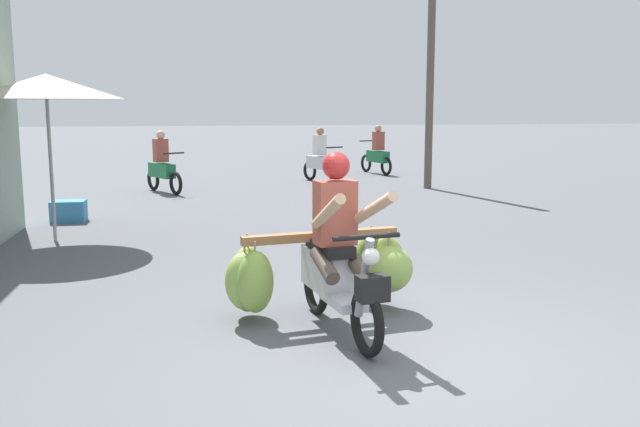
# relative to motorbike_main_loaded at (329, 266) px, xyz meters

# --- Properties ---
(ground_plane) EXTENTS (120.00, 120.00, 0.00)m
(ground_plane) POSITION_rel_motorbike_main_loaded_xyz_m (0.49, -1.19, -0.51)
(ground_plane) COLOR #56595E
(motorbike_main_loaded) EXTENTS (1.87, 1.86, 1.58)m
(motorbike_main_loaded) POSITION_rel_motorbike_main_loaded_xyz_m (0.00, 0.00, 0.00)
(motorbike_main_loaded) COLOR black
(motorbike_main_loaded) RESTS_ON ground
(motorbike_distant_ahead_left) EXTENTS (0.92, 1.44, 1.40)m
(motorbike_distant_ahead_left) POSITION_rel_motorbike_main_loaded_xyz_m (-2.06, 9.78, 0.06)
(motorbike_distant_ahead_left) COLOR black
(motorbike_distant_ahead_left) RESTS_ON ground
(motorbike_distant_ahead_right) EXTENTS (0.87, 1.47, 1.40)m
(motorbike_distant_ahead_right) POSITION_rel_motorbike_main_loaded_xyz_m (1.82, 11.23, 0.06)
(motorbike_distant_ahead_right) COLOR black
(motorbike_distant_ahead_right) RESTS_ON ground
(motorbike_distant_far_ahead) EXTENTS (0.68, 1.57, 1.40)m
(motorbike_distant_far_ahead) POSITION_rel_motorbike_main_loaded_xyz_m (3.76, 13.03, 0.06)
(motorbike_distant_far_ahead) COLOR black
(motorbike_distant_far_ahead) RESTS_ON ground
(market_umbrella_near_shop) EXTENTS (2.14, 2.14, 2.40)m
(market_umbrella_near_shop) POSITION_rel_motorbike_main_loaded_xyz_m (-3.29, 4.29, 1.71)
(market_umbrella_near_shop) COLOR #99999E
(market_umbrella_near_shop) RESTS_ON ground
(produce_crate) EXTENTS (0.56, 0.40, 0.36)m
(produce_crate) POSITION_rel_motorbike_main_loaded_xyz_m (-3.41, 6.03, -0.33)
(produce_crate) COLOR teal
(produce_crate) RESTS_ON ground
(utility_pole) EXTENTS (0.18, 0.18, 5.32)m
(utility_pole) POSITION_rel_motorbike_main_loaded_xyz_m (4.11, 9.52, 2.15)
(utility_pole) COLOR brown
(utility_pole) RESTS_ON ground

